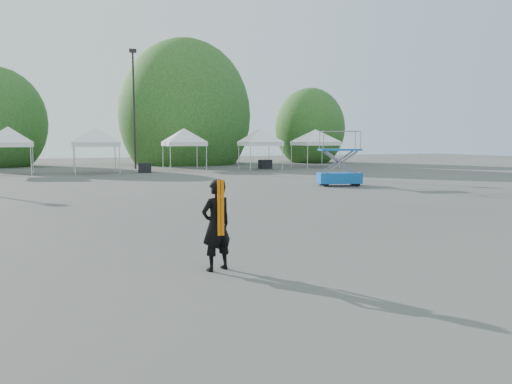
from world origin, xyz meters
name	(u,v)px	position (x,y,z in m)	size (l,w,h in m)	color
ground	(209,250)	(0.00, 0.00, 0.00)	(120.00, 120.00, 0.00)	#474442
light_pole_east	(134,102)	(3.00, 32.00, 5.52)	(0.60, 0.25, 9.80)	black
tree_mid_e	(185,115)	(9.00, 39.00, 4.84)	(5.12, 5.12, 7.79)	#382314
tree_far_e	(310,128)	(22.00, 37.00, 3.63)	(3.84, 3.84, 5.84)	#382314
tent_d	(8,130)	(-6.11, 27.80, 3.06)	(4.31, 4.31, 3.88)	silver
tent_e	(95,131)	(-0.44, 27.29, 3.06)	(4.48, 4.48, 3.88)	silver
tent_f	(184,132)	(6.44, 28.96, 3.06)	(4.34, 4.34, 3.88)	silver
tent_g	(260,132)	(12.31, 27.23, 3.06)	(4.13, 4.13, 3.88)	silver
tent_h	(315,132)	(18.17, 28.72, 3.06)	(4.72, 4.72, 3.88)	silver
man	(216,225)	(-0.34, -1.67, 0.86)	(0.72, 0.58, 1.71)	black
scissor_lift	(340,158)	(10.76, 12.34, 1.45)	(2.45, 1.69, 2.87)	#0D52AE
crate_mid	(145,168)	(2.91, 26.66, 0.36)	(0.93, 0.72, 0.72)	black
crate_east	(265,164)	(13.14, 28.14, 0.37)	(0.96, 0.75, 0.75)	black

